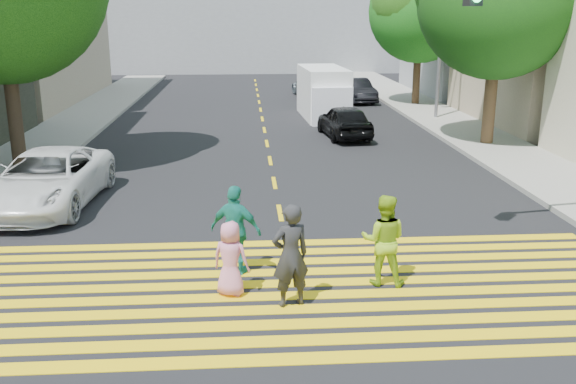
{
  "coord_description": "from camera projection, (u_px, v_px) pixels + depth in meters",
  "views": [
    {
      "loc": [
        -0.87,
        -9.66,
        4.97
      ],
      "look_at": [
        0.0,
        3.0,
        1.4
      ],
      "focal_mm": 40.0,
      "sensor_mm": 36.0,
      "label": 1
    }
  ],
  "objects": [
    {
      "name": "dark_car_parked",
      "position": [
        356.0,
        90.0,
        36.51
      ],
      "size": [
        1.9,
        4.14,
        1.31
      ],
      "primitive_type": "imported",
      "rotation": [
        0.0,
        0.0,
        0.13
      ],
      "color": "black",
      "rests_on": "ground"
    },
    {
      "name": "dark_car_near",
      "position": [
        344.0,
        121.0,
        26.11
      ],
      "size": [
        2.01,
        4.12,
        1.35
      ],
      "primitive_type": "imported",
      "rotation": [
        0.0,
        0.0,
        3.25
      ],
      "color": "black",
      "rests_on": "ground"
    },
    {
      "name": "street_lamp",
      "position": [
        439.0,
        10.0,
        29.11
      ],
      "size": [
        1.98,
        0.54,
        8.77
      ],
      "rotation": [
        0.0,
        0.0,
        0.18
      ],
      "color": "gray",
      "rests_on": "ground"
    },
    {
      "name": "lane_line",
      "position": [
        261.0,
        114.0,
        32.28
      ],
      "size": [
        0.12,
        34.4,
        0.01
      ],
      "color": "yellow",
      "rests_on": "ground"
    },
    {
      "name": "pedestrian_extra",
      "position": [
        236.0,
        230.0,
        12.41
      ],
      "size": [
        1.13,
        0.82,
        1.78
      ],
      "primitive_type": "imported",
      "rotation": [
        0.0,
        0.0,
        2.72
      ],
      "color": "#1B8273",
      "rests_on": "ground"
    },
    {
      "name": "pedestrian_man",
      "position": [
        290.0,
        256.0,
        11.03
      ],
      "size": [
        0.78,
        0.64,
        1.86
      ],
      "primitive_type": "imported",
      "rotation": [
        0.0,
        0.0,
        3.47
      ],
      "color": "#272628",
      "rests_on": "ground"
    },
    {
      "name": "sidewalk_right",
      "position": [
        479.0,
        139.0,
        25.63
      ],
      "size": [
        3.0,
        60.0,
        0.15
      ],
      "primitive_type": "cube",
      "color": "gray",
      "rests_on": "ground"
    },
    {
      "name": "white_van",
      "position": [
        324.0,
        94.0,
        30.83
      ],
      "size": [
        2.14,
        5.17,
        2.4
      ],
      "rotation": [
        0.0,
        0.0,
        0.05
      ],
      "color": "white",
      "rests_on": "ground"
    },
    {
      "name": "silver_car",
      "position": [
        311.0,
        86.0,
        38.84
      ],
      "size": [
        2.3,
        4.48,
        1.24
      ],
      "primitive_type": "imported",
      "rotation": [
        0.0,
        0.0,
        3.28
      ],
      "color": "gray",
      "rests_on": "ground"
    },
    {
      "name": "pedestrian_child",
      "position": [
        231.0,
        259.0,
        11.52
      ],
      "size": [
        0.8,
        0.66,
        1.39
      ],
      "primitive_type": "imported",
      "rotation": [
        0.0,
        0.0,
        2.76
      ],
      "color": "pink",
      "rests_on": "ground"
    },
    {
      "name": "white_sedan",
      "position": [
        47.0,
        179.0,
        16.83
      ],
      "size": [
        2.76,
        5.41,
        1.46
      ],
      "primitive_type": "imported",
      "rotation": [
        0.0,
        0.0,
        -0.07
      ],
      "color": "silver",
      "rests_on": "ground"
    },
    {
      "name": "tree_right_far",
      "position": [
        421.0,
        5.0,
        33.73
      ],
      "size": [
        7.1,
        7.1,
        7.85
      ],
      "rotation": [
        0.0,
        0.0,
        0.4
      ],
      "color": "#341B14",
      "rests_on": "ground"
    },
    {
      "name": "curb_red",
      "position": [
        4.0,
        216.0,
        15.96
      ],
      "size": [
        0.2,
        8.0,
        0.16
      ],
      "primitive_type": "cube",
      "color": "maroon",
      "rests_on": "ground"
    },
    {
      "name": "building_right_grey",
      "position": [
        502.0,
        11.0,
        39.13
      ],
      "size": [
        10.0,
        10.0,
        10.0
      ],
      "primitive_type": "cube",
      "color": "gray",
      "rests_on": "ground"
    },
    {
      "name": "ground",
      "position": [
        300.0,
        321.0,
        10.68
      ],
      "size": [
        120.0,
        120.0,
        0.0
      ],
      "primitive_type": "plane",
      "color": "black"
    },
    {
      "name": "crosswalk",
      "position": [
        294.0,
        289.0,
        11.9
      ],
      "size": [
        13.4,
        5.3,
        0.01
      ],
      "color": "yellow",
      "rests_on": "ground"
    },
    {
      "name": "pedestrian_woman",
      "position": [
        384.0,
        240.0,
        11.94
      ],
      "size": [
        0.98,
        0.84,
        1.75
      ],
      "primitive_type": "imported",
      "rotation": [
        0.0,
        0.0,
        2.9
      ],
      "color": "#8FBC1C",
      "rests_on": "ground"
    },
    {
      "name": "sidewalk_left",
      "position": [
        87.0,
        116.0,
        31.22
      ],
      "size": [
        3.0,
        40.0,
        0.15
      ],
      "primitive_type": "cube",
      "color": "gray",
      "rests_on": "ground"
    }
  ]
}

